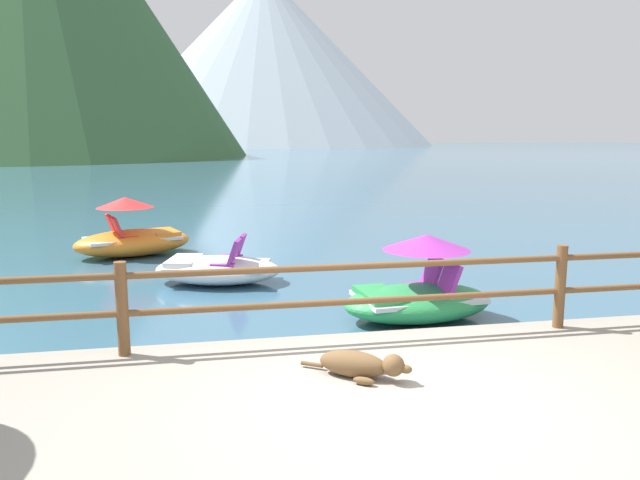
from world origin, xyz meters
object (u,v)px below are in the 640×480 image
Objects in this scene: pedal_boat_1 at (419,291)px; pedal_boat_2 at (132,236)px; pedal_boat_3 at (217,269)px; dog_resting at (360,364)px.

pedal_boat_2 reaches higher than pedal_boat_1.
pedal_boat_2 is 3.30m from pedal_boat_3.
pedal_boat_3 is at bearing 134.36° from pedal_boat_1.
dog_resting is at bearing -71.84° from pedal_boat_2.
dog_resting is 8.91m from pedal_boat_2.
dog_resting is 0.38× the size of pedal_boat_3.
pedal_boat_1 is at bearing -45.64° from pedal_boat_3.
pedal_boat_1 is (1.59, 2.87, -0.11)m from dog_resting.
pedal_boat_2 is at bearing 120.59° from pedal_boat_3.
pedal_boat_1 is at bearing 60.97° from dog_resting.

